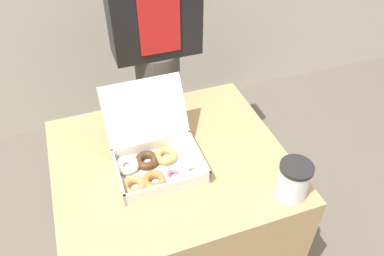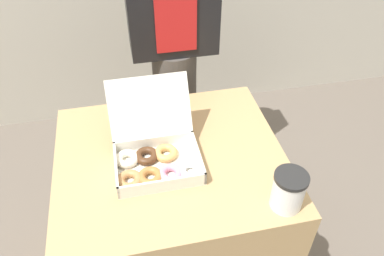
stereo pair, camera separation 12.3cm
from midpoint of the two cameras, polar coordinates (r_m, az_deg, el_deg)
table at (r=1.63m, az=-5.11°, el=-13.89°), size 0.82×0.72×0.74m
donut_box at (r=1.29m, az=-8.28°, el=-5.04°), size 0.31×0.33×0.24m
coffee_cup at (r=1.20m, az=12.38°, el=-7.96°), size 0.10×0.10×0.13m
person_customer at (r=1.74m, az=-7.57°, el=11.94°), size 0.39×0.21×1.58m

